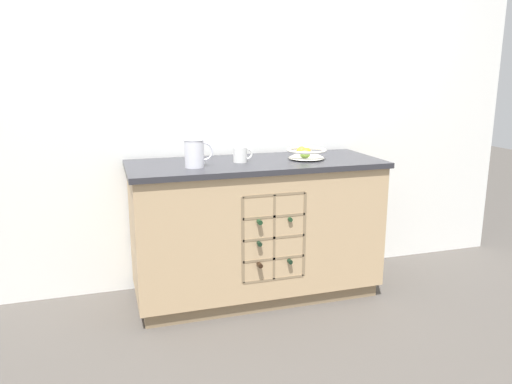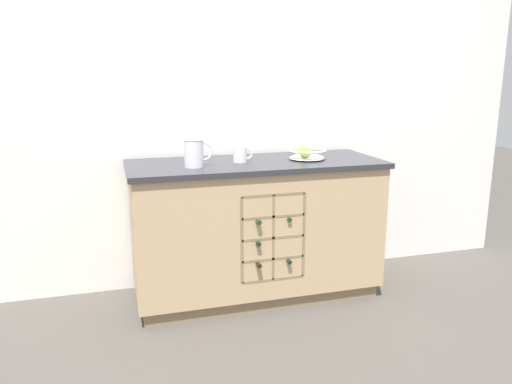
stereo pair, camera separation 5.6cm
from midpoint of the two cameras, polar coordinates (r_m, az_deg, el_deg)
ground_plane at (r=3.54m, az=0.46°, el=-11.55°), size 14.00×14.00×0.00m
back_wall at (r=3.58m, az=-1.26°, el=9.88°), size 4.40×0.06×2.55m
kitchen_island at (r=3.37m, az=0.50°, el=-4.23°), size 1.66×0.67×0.93m
fruit_bowl at (r=3.35m, az=6.27°, el=4.47°), size 0.26×0.26×0.08m
white_pitcher at (r=3.07m, az=-6.55°, el=4.51°), size 0.18×0.12×0.17m
ceramic_mug at (r=3.23m, az=-1.27°, el=4.31°), size 0.13×0.09×0.10m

